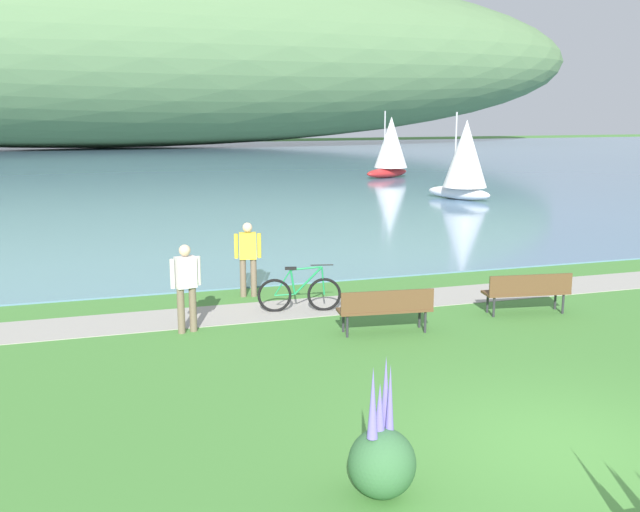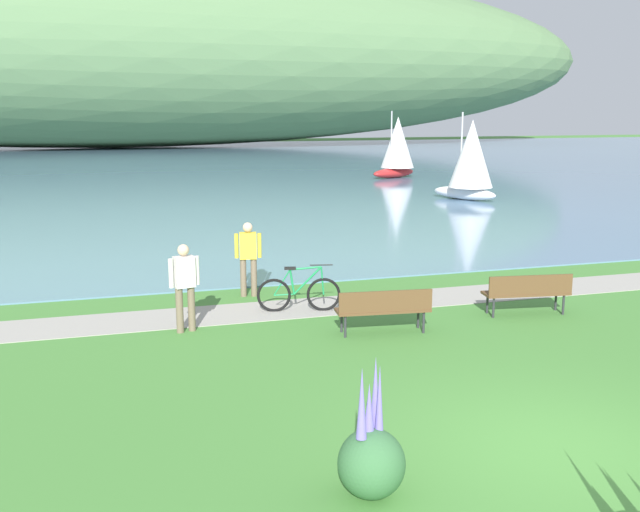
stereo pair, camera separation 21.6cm
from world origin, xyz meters
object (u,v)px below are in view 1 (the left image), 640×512
object	(u,v)px
park_bench_near_camera	(528,290)
bicycle_leaning_near_bench	(300,293)
person_on_the_grass	(186,283)
person_at_shoreline	(248,255)
sailboat_nearest_to_shore	(465,159)
park_bench_further_along	(386,307)
sailboat_toward_hillside	(391,146)

from	to	relation	value
park_bench_near_camera	bicycle_leaning_near_bench	xyz separation A→B (m)	(-4.47, 1.61, -0.12)
park_bench_near_camera	person_on_the_grass	size ratio (longest dim) A/B	1.08
bicycle_leaning_near_bench	person_at_shoreline	world-z (taller)	person_at_shoreline
bicycle_leaning_near_bench	person_at_shoreline	bearing A→B (deg)	116.43
sailboat_nearest_to_shore	park_bench_near_camera	bearing A→B (deg)	-114.65
park_bench_near_camera	sailboat_nearest_to_shore	xyz separation A→B (m)	(8.11, 17.67, 1.44)
park_bench_further_along	bicycle_leaning_near_bench	distance (m)	2.27
park_bench_near_camera	person_at_shoreline	size ratio (longest dim) A/B	1.08
park_bench_near_camera	sailboat_nearest_to_shore	world-z (taller)	sailboat_nearest_to_shore
sailboat_nearest_to_shore	sailboat_toward_hillside	size ratio (longest dim) A/B	0.99
person_at_shoreline	person_on_the_grass	world-z (taller)	same
park_bench_further_along	sailboat_nearest_to_shore	world-z (taller)	sailboat_nearest_to_shore
bicycle_leaning_near_bench	person_at_shoreline	distance (m)	1.84
park_bench_further_along	sailboat_toward_hillside	size ratio (longest dim) A/B	0.45
sailboat_toward_hillside	person_on_the_grass	bearing A→B (deg)	-119.60
person_on_the_grass	bicycle_leaning_near_bench	bearing A→B (deg)	16.82
park_bench_near_camera	person_at_shoreline	bearing A→B (deg)	148.86
person_on_the_grass	sailboat_toward_hillside	distance (m)	32.93
park_bench_further_along	park_bench_near_camera	bearing A→B (deg)	6.00
person_at_shoreline	person_on_the_grass	bearing A→B (deg)	-126.02
person_at_shoreline	sailboat_nearest_to_shore	xyz separation A→B (m)	(13.36, 14.50, 0.98)
sailboat_toward_hillside	bicycle_leaning_near_bench	bearing A→B (deg)	-116.36
park_bench_near_camera	sailboat_toward_hillside	distance (m)	30.96
person_on_the_grass	sailboat_toward_hillside	bearing A→B (deg)	60.40
person_at_shoreline	park_bench_further_along	bearing A→B (deg)	-61.42
park_bench_further_along	person_at_shoreline	xyz separation A→B (m)	(-1.92, 3.52, 0.46)
person_on_the_grass	park_bench_near_camera	bearing A→B (deg)	-7.17
park_bench_near_camera	person_on_the_grass	world-z (taller)	person_on_the_grass
sailboat_nearest_to_shore	sailboat_toward_hillside	world-z (taller)	sailboat_toward_hillside
person_on_the_grass	person_at_shoreline	bearing A→B (deg)	53.98
person_on_the_grass	sailboat_nearest_to_shore	xyz separation A→B (m)	(15.03, 16.80, 0.98)
park_bench_further_along	person_at_shoreline	size ratio (longest dim) A/B	1.08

